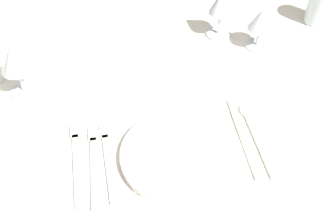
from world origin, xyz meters
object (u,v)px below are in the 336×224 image
Objects in this scene: fork_outer at (108,158)px; drink_tumbler at (319,8)px; wine_glass_centre at (261,21)px; dinner_knife at (244,139)px; wine_glass_right at (221,5)px; fork_inner at (94,162)px; wine_glass_left at (14,61)px; fork_salad at (76,160)px; spoon_soup at (253,130)px; dinner_plate at (178,155)px.

drink_tumbler is (0.65, 0.39, 0.04)m from fork_outer.
fork_outer is 0.55m from wine_glass_centre.
dinner_knife is (0.31, -0.00, 0.00)m from fork_outer.
wine_glass_right is 1.32× the size of drink_tumbler.
wine_glass_left is (-0.16, 0.25, 0.10)m from fork_inner.
wine_glass_centre reaches higher than fork_salad.
fork_inner is at bearing -176.12° from spoon_soup.
fork_inner is at bearing -134.50° from wine_glass_right.
dinner_plate is 1.77× the size of wine_glass_left.
fork_inner is 0.37m from spoon_soup.
dinner_plate is 1.76× the size of wine_glass_right.
drink_tumbler is (0.21, 0.08, -0.04)m from wine_glass_centre.
spoon_soup is at bearing 1.64° from fork_salad.
wine_glass_centre is (0.44, 0.31, 0.08)m from fork_outer.
fork_inner is 0.98× the size of fork_salad.
dinner_plate is 0.65m from drink_tumbler.
fork_inner is at bearing -149.75° from drink_tumbler.
dinner_plate is at bearing -140.03° from drink_tumbler.
wine_glass_centre is (0.47, 0.32, 0.08)m from fork_inner.
drink_tumbler reaches higher than dinner_plate.
wine_glass_left is 0.85m from drink_tumbler.
spoon_soup is 0.37m from wine_glass_right.
fork_outer is 0.91× the size of dinner_knife.
dinner_plate is 2.07× the size of wine_glass_centre.
fork_salad is 1.02× the size of spoon_soup.
fork_salad and dinner_knife have the same top height.
dinner_knife is at bearing -0.40° from fork_outer.
drink_tumbler is (0.31, 0.37, 0.04)m from spoon_soup.
dinner_plate is 0.44m from wine_glass_left.
wine_glass_right is at bearing 45.50° from fork_inner.
wine_glass_left is at bearing 156.65° from spoon_soup.
dinner_knife is at bearing 0.64° from fork_inner.
dinner_plate is at bearing -171.67° from dinner_knife.
fork_salad is 1.57× the size of wine_glass_left.
fork_inner is 0.31m from wine_glass_left.
dinner_plate is at bearing -6.06° from fork_inner.
wine_glass_right is (-0.09, 0.07, 0.01)m from wine_glass_centre.
fork_outer is at bearing -176.78° from spoon_soup.
dinner_knife is 1.92× the size of wine_glass_centre.
wine_glass_left is (-0.34, 0.27, 0.09)m from dinner_plate.
dinner_plate is 1.15× the size of fork_inner.
wine_glass_left reaches higher than wine_glass_centre.
dinner_plate is 1.12× the size of fork_salad.
spoon_soup is 2.02× the size of drink_tumbler.
fork_outer is at bearing -6.21° from fork_salad.
dinner_knife is at bearing -26.49° from wine_glass_left.
wine_glass_left reaches higher than fork_salad.
dinner_plate reaches higher than fork_inner.
dinner_knife is (0.16, 0.02, -0.01)m from dinner_plate.
spoon_soup is 1.79× the size of wine_glass_centre.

